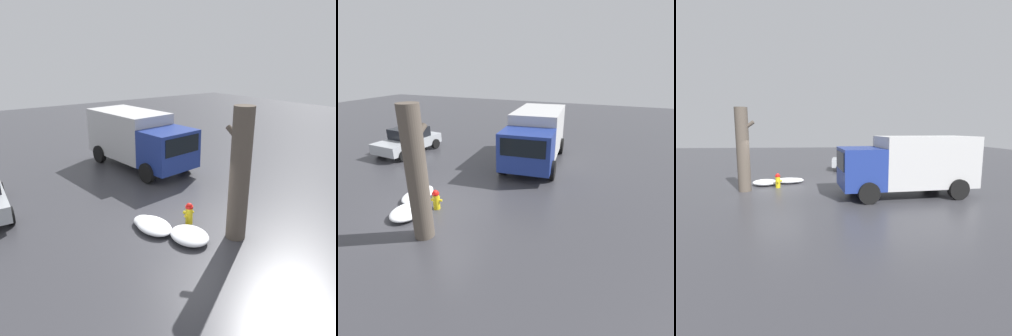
{
  "view_description": "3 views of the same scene",
  "coord_description": "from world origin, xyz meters",
  "views": [
    {
      "loc": [
        -7.47,
        6.37,
        5.33
      ],
      "look_at": [
        2.66,
        -1.08,
        1.03
      ],
      "focal_mm": 35.0,
      "sensor_mm": 36.0,
      "label": 1
    },
    {
      "loc": [
        -6.83,
        -5.59,
        4.99
      ],
      "look_at": [
        2.83,
        -1.59,
        0.82
      ],
      "focal_mm": 28.0,
      "sensor_mm": 36.0,
      "label": 2
    },
    {
      "loc": [
        2.52,
        -13.58,
        3.04
      ],
      "look_at": [
        3.44,
        -0.29,
        1.05
      ],
      "focal_mm": 28.0,
      "sensor_mm": 36.0,
      "label": 3
    }
  ],
  "objects": [
    {
      "name": "ground_plane",
      "position": [
        0.0,
        0.0,
        0.0
      ],
      "size": [
        60.0,
        60.0,
        0.0
      ],
      "primitive_type": "plane",
      "color": "#38383D"
    },
    {
      "name": "fire_hydrant",
      "position": [
        0.0,
        0.0,
        0.39
      ],
      "size": [
        0.36,
        0.45,
        0.76
      ],
      "rotation": [
        0.0,
        0.0,
        0.24
      ],
      "color": "yellow",
      "rests_on": "ground_plane"
    },
    {
      "name": "snow_pile_by_hydrant",
      "position": [
        -0.8,
        0.65,
        0.16
      ],
      "size": [
        1.32,
        1.07,
        0.32
      ],
      "color": "white",
      "rests_on": "ground_plane"
    },
    {
      "name": "snow_pile_by_tree",
      "position": [
        0.37,
        1.18,
        0.14
      ],
      "size": [
        1.49,
        0.98,
        0.29
      ],
      "color": "white",
      "rests_on": "ground_plane"
    },
    {
      "name": "pedestrian",
      "position": [
        4.8,
        -1.58,
        1.02
      ],
      "size": [
        0.41,
        0.41,
        1.86
      ],
      "rotation": [
        0.0,
        0.0,
        4.15
      ],
      "color": "#23232D",
      "rests_on": "ground_plane"
    },
    {
      "name": "snow_pile_curbside",
      "position": [
        0.76,
        1.24,
        0.14
      ],
      "size": [
        0.94,
        0.72,
        0.27
      ],
      "color": "white",
      "rests_on": "ground_plane"
    },
    {
      "name": "delivery_truck",
      "position": [
        6.29,
        -1.89,
        1.49
      ],
      "size": [
        6.27,
        3.13,
        2.71
      ],
      "rotation": [
        0.0,
        0.0,
        1.67
      ],
      "color": "navy",
      "rests_on": "ground_plane"
    },
    {
      "name": "tree_trunk",
      "position": [
        -1.48,
        -0.64,
        2.05
      ],
      "size": [
        0.92,
        0.6,
        4.06
      ],
      "color": "brown",
      "rests_on": "ground_plane"
    }
  ]
}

